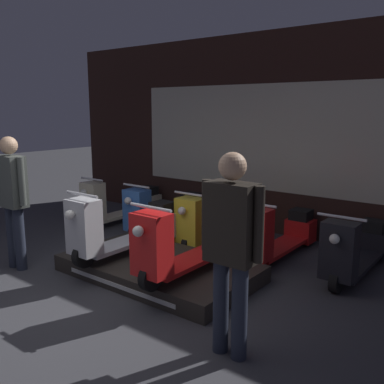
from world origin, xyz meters
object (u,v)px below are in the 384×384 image
Objects in this scene: scooter_display_left at (124,228)px; scooter_backrow_0 at (121,204)px; scooter_backrow_4 at (356,249)px; person_right_browsing at (231,240)px; scooter_backrow_2 at (216,222)px; scooter_backrow_3 at (278,234)px; scooter_display_right at (190,244)px; person_left_browsing at (12,193)px; scooter_backrow_1 at (164,212)px.

scooter_backrow_0 is at bearing 138.23° from scooter_display_left.
scooter_backrow_0 is at bearing 180.00° from scooter_backrow_4.
scooter_backrow_2 is at bearing 126.82° from person_right_browsing.
scooter_backrow_0 is at bearing 148.22° from person_right_browsing.
scooter_backrow_3 and scooter_backrow_4 have the same top height.
scooter_backrow_0 and scooter_backrow_4 have the same top height.
scooter_display_left is at bearing 180.00° from scooter_display_right.
scooter_display_left is at bearing -102.60° from scooter_backrow_2.
person_left_browsing is (-1.42, -2.39, 0.65)m from scooter_backrow_2.
person_left_browsing reaches higher than scooter_backrow_2.
scooter_backrow_0 is 1.04m from scooter_backrow_1.
person_left_browsing is (-3.49, -2.39, 0.65)m from scooter_backrow_4.
scooter_backrow_1 is 3.11m from scooter_backrow_4.
person_left_browsing reaches higher than scooter_display_right.
scooter_backrow_4 is 1.05× the size of person_left_browsing.
scooter_display_left is at bearing -41.77° from scooter_backrow_0.
person_right_browsing is (-0.28, -2.39, 0.66)m from scooter_backrow_4.
scooter_backrow_3 is (0.32, 1.54, -0.20)m from scooter_display_right.
scooter_display_left and scooter_display_right have the same top height.
scooter_backrow_2 is 2.07m from scooter_backrow_4.
scooter_backrow_4 is at bearing 0.00° from scooter_backrow_0.
person_right_browsing reaches higher than scooter_backrow_1.
scooter_display_left is at bearing -147.45° from scooter_backrow_4.
person_right_browsing is at bearing -38.26° from scooter_display_right.
scooter_backrow_0 is at bearing 105.18° from person_left_browsing.
scooter_backrow_2 is at bearing 0.00° from scooter_backrow_0.
scooter_backrow_0 is (-2.78, 1.54, -0.20)m from scooter_display_right.
scooter_backrow_3 is 1.04m from scooter_backrow_4.
scooter_display_right is 2.34m from scooter_backrow_1.
scooter_display_right reaches higher than scooter_backrow_2.
person_right_browsing reaches higher than scooter_display_left.
scooter_backrow_3 is 1.05× the size of person_left_browsing.
scooter_display_left is 1.00× the size of scooter_backrow_3.
scooter_backrow_1 is 2.51m from person_left_browsing.
scooter_backrow_4 is (2.41, 1.54, -0.20)m from scooter_display_left.
scooter_backrow_2 is (-0.71, 1.54, -0.20)m from scooter_display_right.
scooter_backrow_0 is 3.11m from scooter_backrow_3.
scooter_display_right is at bearing -28.98° from scooter_backrow_0.
scooter_backrow_3 is (1.38, 1.54, -0.20)m from scooter_display_left.
scooter_backrow_1 and scooter_backrow_4 have the same top height.
scooter_display_left reaches higher than scooter_backrow_3.
scooter_display_left is 1.05× the size of person_left_browsing.
person_left_browsing is at bearing -158.26° from scooter_display_right.
scooter_backrow_4 is at bearing 0.00° from scooter_backrow_2.
scooter_backrow_4 is (3.11, 0.00, 0.00)m from scooter_backrow_1.
scooter_display_right is 1.05× the size of person_left_browsing.
person_left_browsing is (-1.08, -0.85, 0.45)m from scooter_display_left.
person_left_browsing is (0.65, -2.39, 0.65)m from scooter_backrow_0.
scooter_backrow_0 is 4.14m from scooter_backrow_4.
scooter_display_right is 2.34m from person_left_browsing.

